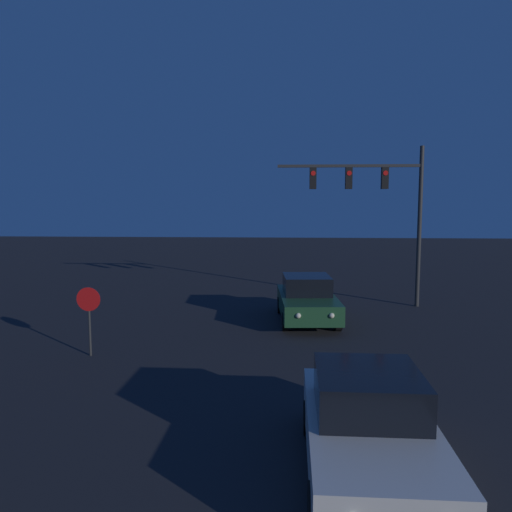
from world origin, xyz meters
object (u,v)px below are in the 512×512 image
stop_sign (89,308)px  car_near (369,426)px  traffic_signal_mast (379,197)px  car_far (307,299)px

stop_sign → car_near: bearing=-40.1°
traffic_signal_mast → stop_sign: 12.57m
traffic_signal_mast → car_far: bearing=-136.5°
car_far → stop_sign: size_ratio=2.34×
car_near → car_far: same height
car_far → traffic_signal_mast: 5.70m
car_near → stop_sign: stop_sign is taller
traffic_signal_mast → stop_sign: traffic_signal_mast is taller
car_near → traffic_signal_mast: 14.20m
car_far → traffic_signal_mast: bearing=-140.6°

